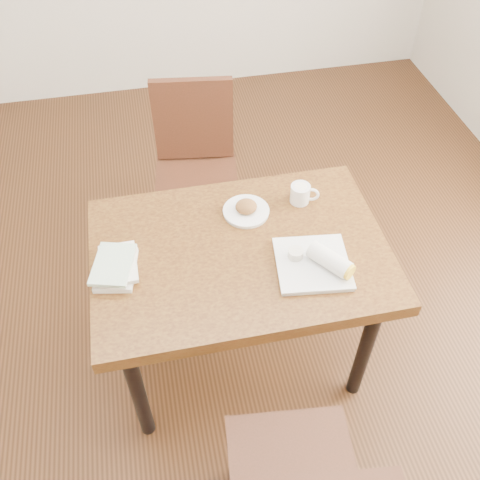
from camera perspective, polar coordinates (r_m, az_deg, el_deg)
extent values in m
cube|color=#472814|center=(2.67, 0.00, -11.85)|extent=(4.00, 5.00, 0.01)
cube|color=brown|center=(2.08, 0.00, -1.50)|extent=(1.14, 0.79, 0.06)
cylinder|color=black|center=(2.21, -10.87, -15.53)|extent=(0.06, 0.06, 0.69)
cylinder|color=black|center=(2.33, 13.22, -11.17)|extent=(0.06, 0.06, 0.69)
cylinder|color=black|center=(2.55, -11.86, -3.78)|extent=(0.06, 0.06, 0.69)
cylinder|color=black|center=(2.65, 8.73, -0.59)|extent=(0.06, 0.06, 0.69)
cylinder|color=#411E12|center=(2.20, -0.56, -21.78)|extent=(0.04, 0.04, 0.45)
cylinder|color=#411E12|center=(2.24, 9.27, -20.69)|extent=(0.04, 0.04, 0.45)
cube|color=#411E12|center=(1.93, 5.73, -23.54)|extent=(0.46, 0.46, 0.04)
cylinder|color=#451F13|center=(3.06, -1.03, 4.92)|extent=(0.04, 0.04, 0.45)
cylinder|color=#451F13|center=(3.07, -7.77, 4.57)|extent=(0.04, 0.04, 0.45)
cylinder|color=#451F13|center=(2.81, -0.62, -0.01)|extent=(0.04, 0.04, 0.45)
cylinder|color=#451F13|center=(2.82, -7.95, -0.37)|extent=(0.04, 0.04, 0.45)
cube|color=#451F13|center=(2.77, -4.63, 6.00)|extent=(0.47, 0.47, 0.04)
cube|color=#451F13|center=(2.76, -5.01, 12.67)|extent=(0.40, 0.09, 0.45)
cylinder|color=white|center=(2.19, 0.66, 3.02)|extent=(0.19, 0.19, 0.01)
cylinder|color=white|center=(2.19, 0.66, 3.18)|extent=(0.19, 0.19, 0.01)
ellipsoid|color=#B27538|center=(2.17, 0.67, 3.59)|extent=(0.10, 0.09, 0.05)
cylinder|color=white|center=(2.24, 6.42, 4.93)|extent=(0.08, 0.08, 0.08)
torus|color=white|center=(2.24, 7.63, 4.83)|extent=(0.07, 0.03, 0.07)
cylinder|color=tan|center=(2.21, 6.50, 5.65)|extent=(0.07, 0.07, 0.01)
cylinder|color=#F2E5CC|center=(2.21, 6.51, 5.70)|extent=(0.05, 0.05, 0.00)
cube|color=white|center=(2.01, 7.72, -2.62)|extent=(0.30, 0.30, 0.02)
cube|color=white|center=(2.01, 7.75, -2.42)|extent=(0.30, 0.30, 0.01)
cylinder|color=white|center=(1.98, 9.54, -2.09)|extent=(0.15, 0.17, 0.07)
cylinder|color=yellow|center=(1.95, 11.49, -3.31)|extent=(0.06, 0.05, 0.06)
cylinder|color=silver|center=(2.00, 5.94, -1.45)|extent=(0.06, 0.06, 0.03)
cylinder|color=red|center=(1.99, 5.97, -1.22)|extent=(0.05, 0.05, 0.01)
cube|color=white|center=(2.03, -13.08, -3.11)|extent=(0.18, 0.23, 0.02)
cube|color=silver|center=(2.02, -12.88, -2.51)|extent=(0.14, 0.20, 0.02)
cube|color=#71A978|center=(2.00, -13.40, -2.55)|extent=(0.19, 0.23, 0.01)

